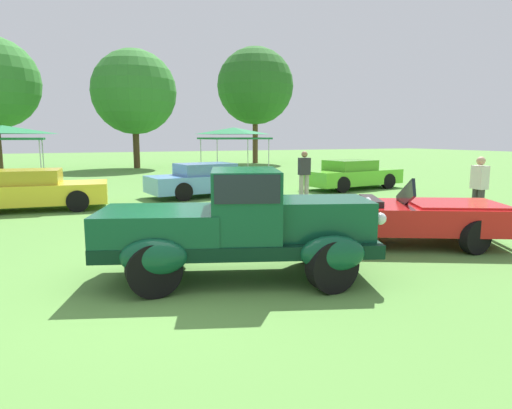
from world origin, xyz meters
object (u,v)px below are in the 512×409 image
show_car_skyblue (209,180)px  canopy_tent_center_field (3,132)px  spectator_by_row (304,173)px  canopy_tent_right_field (234,133)px  feature_pickup_truck (240,224)px  show_car_yellow (33,190)px  show_car_lime (353,175)px  spectator_between_cars (479,187)px  neighbor_convertible (397,216)px

show_car_skyblue → canopy_tent_center_field: canopy_tent_center_field is taller
spectator_by_row → canopy_tent_right_field: bearing=83.6°
feature_pickup_truck → spectator_by_row: size_ratio=2.61×
show_car_yellow → canopy_tent_center_field: size_ratio=1.28×
canopy_tent_center_field → canopy_tent_right_field: (11.32, 0.16, -0.00)m
show_car_yellow → show_car_lime: (12.10, 0.67, 0.00)m
canopy_tent_right_field → show_car_yellow: bearing=-138.3°
feature_pickup_truck → spectator_between_cars: (7.33, 1.81, 0.05)m
neighbor_convertible → show_car_lime: size_ratio=1.05×
show_car_lime → show_car_yellow: bearing=-176.8°
spectator_by_row → show_car_skyblue: bearing=143.1°
spectator_by_row → show_car_yellow: bearing=172.3°
neighbor_convertible → show_car_lime: bearing=59.3°
show_car_skyblue → show_car_lime: bearing=-2.6°
neighbor_convertible → spectator_by_row: size_ratio=2.83×
show_car_yellow → show_car_lime: bearing=3.2°
show_car_lime → spectator_between_cars: spectator_between_cars is taller
feature_pickup_truck → spectator_between_cars: bearing=13.9°
spectator_by_row → neighbor_convertible: bearing=-103.3°
spectator_between_cars → spectator_by_row: (-1.98, 5.54, 0.00)m
show_car_lime → spectator_between_cars: bearing=-101.1°
show_car_skyblue → show_car_lime: (6.26, -0.28, -0.00)m
feature_pickup_truck → spectator_by_row: bearing=53.9°
show_car_yellow → canopy_tent_center_field: 8.89m
show_car_yellow → canopy_tent_center_field: (-1.54, 8.56, 1.83)m
neighbor_convertible → show_car_skyblue: size_ratio=1.01×
neighbor_convertible → spectator_between_cars: (3.52, 1.00, 0.33)m
spectator_between_cars → canopy_tent_right_field: size_ratio=0.51×
show_car_lime → spectator_between_cars: 7.53m
neighbor_convertible → canopy_tent_right_field: 16.74m
show_car_skyblue → show_car_yellow: bearing=-170.7°
neighbor_convertible → spectator_by_row: spectator_by_row is taller
spectator_between_cars → feature_pickup_truck: bearing=-166.1°
show_car_skyblue → spectator_by_row: (2.84, -2.13, 0.31)m
show_car_yellow → show_car_skyblue: bearing=9.3°
spectator_between_cars → spectator_by_row: size_ratio=1.00×
show_car_skyblue → show_car_lime: 6.27m
feature_pickup_truck → canopy_tent_right_field: (6.46, 17.24, 1.56)m
show_car_yellow → spectator_by_row: (8.68, -1.17, 0.31)m
feature_pickup_truck → show_car_lime: 12.71m
neighbor_convertible → canopy_tent_center_field: bearing=118.1°
canopy_tent_center_field → canopy_tent_right_field: size_ratio=1.02×
feature_pickup_truck → canopy_tent_right_field: canopy_tent_right_field is taller
spectator_by_row → canopy_tent_right_field: canopy_tent_right_field is taller
show_car_lime → canopy_tent_center_field: bearing=149.9°
neighbor_convertible → show_car_skyblue: 8.76m
feature_pickup_truck → canopy_tent_center_field: 17.83m
canopy_tent_center_field → spectator_between_cars: bearing=-51.4°
feature_pickup_truck → canopy_tent_center_field: bearing=105.9°
neighbor_convertible → spectator_by_row: bearing=76.7°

